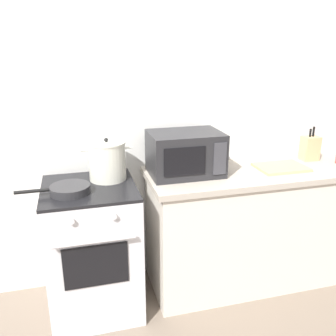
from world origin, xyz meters
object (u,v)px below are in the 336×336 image
at_px(stock_pot, 107,161).
at_px(frying_pan, 69,189).
at_px(microwave, 185,153).
at_px(knife_block, 310,148).
at_px(cutting_board, 281,167).
at_px(stove, 93,249).

distance_m(stock_pot, frying_pan, 0.34).
height_order(frying_pan, microwave, microwave).
bearing_deg(knife_block, microwave, -176.64).
height_order(microwave, knife_block, microwave).
bearing_deg(frying_pan, cutting_board, 3.12).
bearing_deg(stove, stock_pot, 38.63).
xyz_separation_m(stove, frying_pan, (-0.12, -0.08, 0.48)).
bearing_deg(knife_block, stove, -175.34).
relative_size(stove, knife_block, 3.44).
bearing_deg(stove, knife_block, 4.66).
relative_size(stove, frying_pan, 2.07).
height_order(stove, frying_pan, frying_pan).
bearing_deg(stock_pot, knife_block, 1.13).
xyz_separation_m(stock_pot, knife_block, (1.59, 0.03, -0.03)).
height_order(stock_pot, cutting_board, stock_pot).
xyz_separation_m(stock_pot, microwave, (0.54, -0.03, 0.02)).
bearing_deg(microwave, frying_pan, -168.62).
height_order(stove, cutting_board, cutting_board).
height_order(stove, knife_block, knife_block).
xyz_separation_m(stove, cutting_board, (1.40, 0.00, 0.47)).
bearing_deg(stove, frying_pan, -146.17).
distance_m(cutting_board, knife_block, 0.37).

